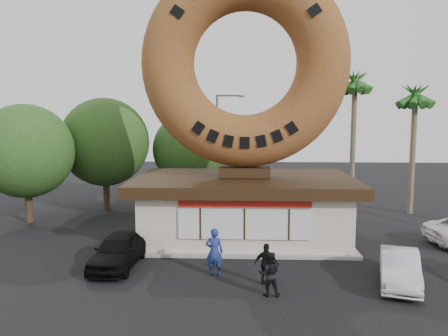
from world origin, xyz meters
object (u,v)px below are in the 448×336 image
person_center (269,274)px  person_right (267,264)px  car_black (118,250)px  car_silver (400,268)px  street_lamp (219,142)px  giant_donut (245,64)px  person_left (214,252)px  donut_shop (244,206)px

person_center → person_right: (-0.05, 1.00, 0.00)m
car_black → car_silver: car_black is taller
person_center → person_right: bearing=-87.2°
person_right → car_black: 6.48m
street_lamp → car_black: street_lamp is taller
giant_donut → car_silver: 11.90m
giant_donut → person_center: (0.88, -7.29, -8.23)m
street_lamp → person_right: street_lamp is taller
person_left → car_black: 4.26m
giant_donut → person_right: size_ratio=6.47×
street_lamp → person_left: (0.63, -15.34, -3.51)m
donut_shop → person_left: 5.52m
donut_shop → giant_donut: 7.26m
person_right → street_lamp: bearing=-66.3°
donut_shop → person_right: (0.83, -6.27, -0.96)m
donut_shop → street_lamp: street_lamp is taller
person_left → person_center: 2.87m
street_lamp → giant_donut: bearing=-79.5°
street_lamp → person_right: bearing=-80.6°
street_lamp → person_center: street_lamp is taller
person_center → giant_donut: bearing=-83.2°
person_center → car_silver: 5.19m
giant_donut → car_black: (-5.40, -4.51, -8.32)m
person_right → car_black: size_ratio=0.39×
person_left → person_center: size_ratio=1.21×
street_lamp → car_black: size_ratio=1.91×
donut_shop → person_left: bearing=-102.9°
street_lamp → person_right: (2.69, -16.29, -3.67)m
person_right → car_silver: size_ratio=0.41×
street_lamp → person_left: bearing=-87.6°
street_lamp → car_black: 15.40m
giant_donut → street_lamp: size_ratio=1.31×
street_lamp → person_center: 17.88m
street_lamp → person_left: street_lamp is taller
giant_donut → street_lamp: bearing=100.5°
person_center → car_silver: (5.04, 1.25, -0.16)m
person_left → person_center: bearing=139.3°
street_lamp → car_black: bearing=-103.7°
giant_donut → person_right: bearing=-82.5°
donut_shop → car_black: 7.10m
donut_shop → car_black: bearing=-140.2°
car_silver → donut_shop: bearing=150.7°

